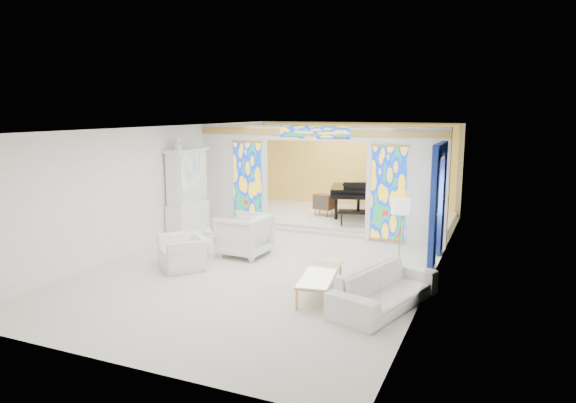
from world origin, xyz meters
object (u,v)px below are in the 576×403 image
at_px(armchair_left, 184,252).
at_px(armchair_right, 244,235).
at_px(grand_piano, 360,191).
at_px(tv_console, 324,202).
at_px(coffee_table, 321,274).
at_px(china_cabinet, 187,193).
at_px(sofa, 385,288).

relative_size(armchair_left, armchair_right, 0.99).
relative_size(armchair_right, grand_piano, 0.36).
distance_m(armchair_right, grand_piano, 5.13).
xyz_separation_m(armchair_left, tv_console, (1.23, 5.73, 0.26)).
bearing_deg(coffee_table, tv_console, 108.71).
height_order(armchair_left, grand_piano, grand_piano).
xyz_separation_m(china_cabinet, grand_piano, (3.84, 3.69, -0.24)).
bearing_deg(armchair_left, sofa, 33.60).
bearing_deg(coffee_table, china_cabinet, 149.11).
relative_size(sofa, coffee_table, 1.19).
relative_size(armchair_left, grand_piano, 0.35).
xyz_separation_m(armchair_right, sofa, (3.78, -1.90, -0.15)).
distance_m(armchair_right, coffee_table, 3.06).
bearing_deg(tv_console, armchair_right, -83.84).
height_order(china_cabinet, grand_piano, china_cabinet).
bearing_deg(armchair_left, china_cabinet, 162.24).
distance_m(sofa, coffee_table, 1.27).
height_order(sofa, coffee_table, sofa).
bearing_deg(coffee_table, armchair_left, 174.02).
height_order(armchair_left, tv_console, tv_console).
xyz_separation_m(coffee_table, tv_console, (-2.06, 6.08, 0.22)).
relative_size(grand_piano, tv_console, 4.57).
distance_m(armchair_right, sofa, 4.23).
relative_size(coffee_table, tv_console, 2.97).
xyz_separation_m(grand_piano, tv_console, (-0.99, -0.55, -0.32)).
xyz_separation_m(armchair_right, tv_console, (0.47, 4.36, 0.12)).
distance_m(armchair_left, armchair_right, 1.58).
xyz_separation_m(china_cabinet, coffee_table, (4.91, -2.94, -0.78)).
distance_m(sofa, grand_piano, 7.21).
distance_m(china_cabinet, tv_console, 4.28).
height_order(sofa, tv_console, tv_console).
bearing_deg(grand_piano, coffee_table, -95.80).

